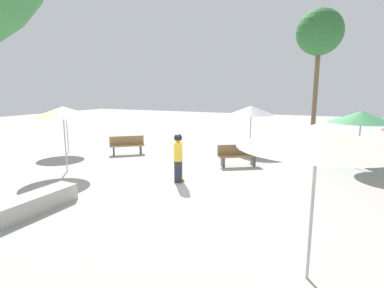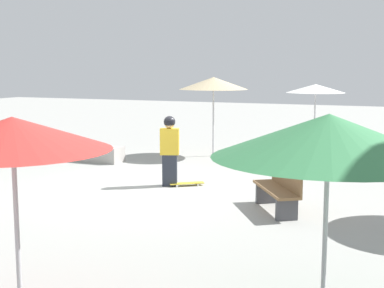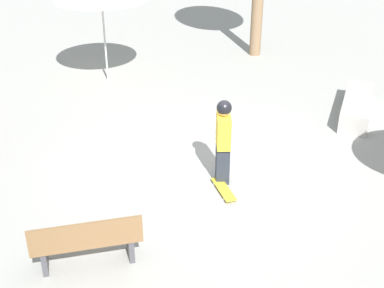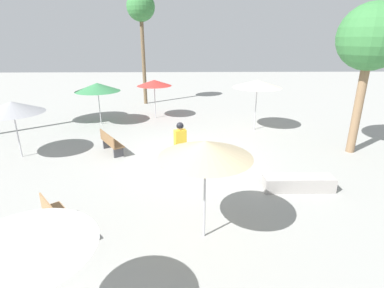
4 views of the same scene
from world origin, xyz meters
name	(u,v)px [view 1 (image 1 of 4)]	position (x,y,z in m)	size (l,w,h in m)	color
ground_plane	(185,187)	(0.00, 0.00, 0.00)	(60.00, 60.00, 0.00)	#9E9E99
skater_main	(178,156)	(-0.47, 0.42, 0.87)	(0.38, 0.49, 1.61)	#282D38
skateboard	(180,177)	(-0.61, 0.79, 0.06)	(0.65, 0.76, 0.07)	gold
concrete_ledge	(36,203)	(-2.58, -3.28, 0.22)	(0.62, 2.17, 0.45)	#A8A39E
bench_near	(127,145)	(-4.69, 3.26, 0.43)	(1.51, 1.36, 0.85)	#47474C
bench_far	(238,156)	(0.72, 3.28, 0.43)	(1.58, 1.24, 0.85)	#47474C
shade_umbrella_grey	(251,110)	(0.34, 6.76, 2.01)	(2.29, 2.29, 2.23)	#B7B7BC
shade_umbrella_white	(66,111)	(-7.55, 2.38, 2.03)	(1.94, 1.94, 2.17)	#B7B7BC
shade_umbrella_cream	(318,136)	(3.83, -3.31, 2.34)	(2.39, 2.39, 2.52)	#B7B7BC
shade_umbrella_green	(361,117)	(5.03, 4.85, 2.01)	(2.35, 2.35, 2.23)	#B7B7BC
shade_umbrella_tan	(63,112)	(-4.84, -0.21, 2.24)	(2.09, 2.09, 2.43)	#B7B7BC
palm_tree_right	(320,34)	(3.11, 9.83, 5.95)	(2.42, 2.42, 7.24)	brown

